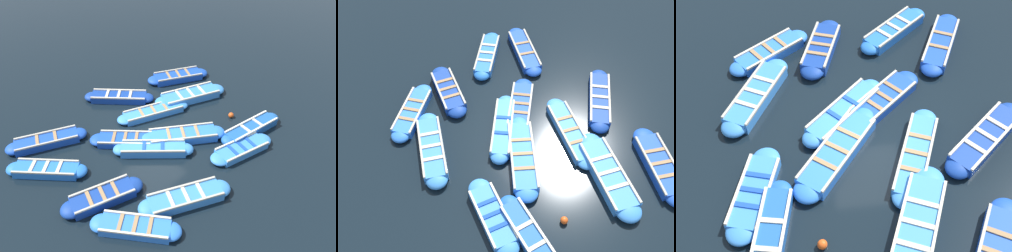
# 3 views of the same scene
# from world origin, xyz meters

# --- Properties ---
(ground_plane) EXTENTS (120.00, 120.00, 0.00)m
(ground_plane) POSITION_xyz_m (0.00, 0.00, 0.00)
(ground_plane) COLOR black
(boat_broadside) EXTENTS (2.98, 2.77, 0.38)m
(boat_broadside) POSITION_xyz_m (0.58, 1.13, 0.16)
(boat_broadside) COLOR #1947B7
(boat_broadside) RESTS_ON ground
(boat_inner_gap) EXTENTS (3.11, 2.55, 0.40)m
(boat_inner_gap) POSITION_xyz_m (-3.10, 3.85, 0.17)
(boat_inner_gap) COLOR blue
(boat_inner_gap) RESTS_ON ground
(boat_drifting) EXTENTS (3.05, 2.76, 0.42)m
(boat_drifting) POSITION_xyz_m (1.55, 4.56, 0.18)
(boat_drifting) COLOR blue
(boat_drifting) RESTS_ON ground
(boat_tucked) EXTENTS (2.17, 3.79, 0.36)m
(boat_tucked) POSITION_xyz_m (1.16, -1.23, 0.15)
(boat_tucked) COLOR #3884E0
(boat_tucked) RESTS_ON ground
(boat_centre) EXTENTS (2.54, 3.60, 0.42)m
(boat_centre) POSITION_xyz_m (2.50, -4.57, 0.18)
(boat_centre) COLOR #1947B7
(boat_centre) RESTS_ON ground
(boat_stern_in) EXTENTS (3.09, 3.70, 0.44)m
(boat_stern_in) POSITION_xyz_m (-1.14, -0.87, 0.19)
(boat_stern_in) COLOR blue
(boat_stern_in) RESTS_ON ground
(boat_alongside) EXTENTS (2.45, 3.66, 0.45)m
(boat_alongside) POSITION_xyz_m (-3.55, 1.72, 0.20)
(boat_alongside) COLOR #3884E0
(boat_alongside) RESTS_ON ground
(boat_mid_row) EXTENTS (3.30, 3.02, 0.42)m
(boat_mid_row) POSITION_xyz_m (3.38, -0.86, 0.18)
(boat_mid_row) COLOR navy
(boat_mid_row) RESTS_ON ground
(boat_outer_right) EXTENTS (2.46, 4.06, 0.46)m
(boat_outer_right) POSITION_xyz_m (0.70, -3.56, 0.20)
(boat_outer_right) COLOR #3884E0
(boat_outer_right) RESTS_ON ground
(boat_far_corner) EXTENTS (3.05, 2.97, 0.43)m
(boat_far_corner) POSITION_xyz_m (-0.79, 0.70, 0.19)
(boat_far_corner) COLOR #3884E0
(boat_far_corner) RESTS_ON ground
(boat_bow_out) EXTENTS (2.26, 3.56, 0.42)m
(boat_bow_out) POSITION_xyz_m (3.10, 3.61, 0.18)
(boat_bow_out) COLOR #1947B7
(boat_bow_out) RESTS_ON ground
(boat_near_quay) EXTENTS (1.83, 3.33, 0.45)m
(boat_near_quay) POSITION_xyz_m (-1.25, 3.83, 0.19)
(boat_near_quay) COLOR navy
(boat_near_quay) RESTS_ON ground
(boat_outer_left) EXTENTS (1.38, 3.61, 0.46)m
(boat_outer_left) POSITION_xyz_m (-3.15, -3.44, 0.20)
(boat_outer_left) COLOR #1E59AD
(boat_outer_left) RESTS_ON ground
(boat_end_of_row) EXTENTS (1.69, 3.32, 0.38)m
(boat_end_of_row) POSITION_xyz_m (-3.58, -2.01, 0.16)
(boat_end_of_row) COLOR #3884E0
(boat_end_of_row) RESTS_ON ground
(buoy_orange_near) EXTENTS (0.27, 0.27, 0.27)m
(buoy_orange_near) POSITION_xyz_m (-1.82, -3.73, 0.13)
(buoy_orange_near) COLOR #E05119
(buoy_orange_near) RESTS_ON ground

